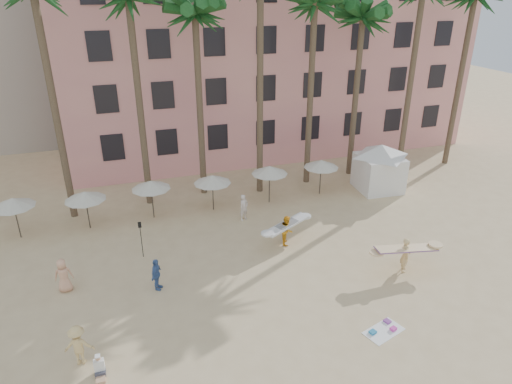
{
  "coord_description": "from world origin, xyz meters",
  "views": [
    {
      "loc": [
        -6.94,
        -14.84,
        14.01
      ],
      "look_at": [
        -0.08,
        6.0,
        4.0
      ],
      "focal_mm": 32.0,
      "sensor_mm": 36.0,
      "label": 1
    }
  ],
  "objects": [
    {
      "name": "paddle",
      "position": [
        -6.14,
        7.94,
        1.41
      ],
      "size": [
        0.18,
        0.04,
        2.23
      ],
      "color": "black",
      "rests_on": "ground"
    },
    {
      "name": "cabana",
      "position": [
        11.46,
        12.02,
        2.07
      ],
      "size": [
        4.79,
        4.79,
        3.5
      ],
      "color": "white",
      "rests_on": "ground"
    },
    {
      "name": "beachgoers",
      "position": [
        -7.42,
        4.24,
        0.89
      ],
      "size": [
        11.51,
        10.55,
        1.81
      ],
      "color": "beige",
      "rests_on": "ground"
    },
    {
      "name": "beach_towel",
      "position": [
        3.43,
        -1.54,
        0.03
      ],
      "size": [
        2.02,
        1.5,
        0.14
      ],
      "color": "white",
      "rests_on": "ground"
    },
    {
      "name": "pink_hotel",
      "position": [
        7.0,
        26.0,
        8.0
      ],
      "size": [
        35.0,
        14.0,
        16.0
      ],
      "primitive_type": "cube",
      "color": "#F4A094",
      "rests_on": "ground"
    },
    {
      "name": "carrier_white",
      "position": [
        2.08,
        6.81,
        0.96
      ],
      "size": [
        3.16,
        1.96,
        1.79
      ],
      "color": "orange",
      "rests_on": "ground"
    },
    {
      "name": "carrier_yellow",
      "position": [
        7.0,
        2.2,
        1.09
      ],
      "size": [
        3.48,
        1.03,
        1.96
      ],
      "color": "#D7B579",
      "rests_on": "ground"
    },
    {
      "name": "seated_man",
      "position": [
        -8.59,
        -0.26,
        0.32
      ],
      "size": [
        0.41,
        0.71,
        0.92
      ],
      "color": "#3F3F4C",
      "rests_on": "ground"
    },
    {
      "name": "umbrella_row",
      "position": [
        -3.0,
        12.5,
        2.33
      ],
      "size": [
        22.5,
        2.7,
        2.73
      ],
      "color": "#332B23",
      "rests_on": "ground"
    },
    {
      "name": "ground",
      "position": [
        0.0,
        0.0,
        0.0
      ],
      "size": [
        120.0,
        120.0,
        0.0
      ],
      "primitive_type": "plane",
      "color": "#D1B789",
      "rests_on": "ground"
    },
    {
      "name": "palm_row",
      "position": [
        0.51,
        15.0,
        12.97
      ],
      "size": [
        44.4,
        5.4,
        16.3
      ],
      "color": "brown",
      "rests_on": "ground"
    }
  ]
}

